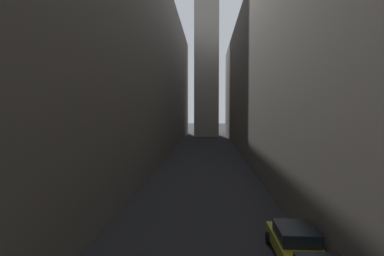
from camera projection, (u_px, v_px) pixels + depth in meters
name	position (u px, v px, depth m)	size (l,w,h in m)	color
ground_plane	(205.00, 163.00, 42.49)	(264.00, 264.00, 0.00)	#232326
building_block_left	(119.00, 64.00, 44.37)	(11.94, 108.00, 25.83)	#60594F
building_block_right	(291.00, 75.00, 43.33)	(11.66, 108.00, 22.88)	#60594F
parked_car_right_far	(295.00, 242.00, 15.04)	(2.02, 4.51, 1.52)	#A59919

